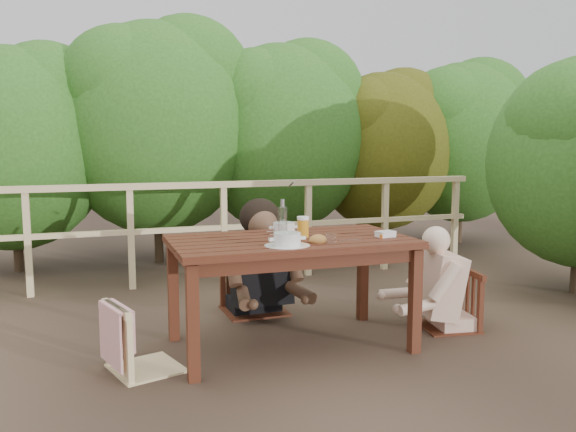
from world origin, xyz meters
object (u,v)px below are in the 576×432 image
object	(u,v)px
bottle	(283,219)
butter_tub	(385,235)
chair_left	(144,305)
soup_near	(287,240)
woman	(253,225)
diner_right	(453,244)
soup_far	(284,228)
chair_right	(449,274)
table	(290,294)
beer_glass	(303,228)
chair_far	(254,253)
bread_roll	(318,240)
tumbler	(331,239)

from	to	relation	value
bottle	butter_tub	bearing A→B (deg)	-22.23
chair_left	soup_near	distance (m)	0.96
woman	soup_near	size ratio (longest dim) A/B	5.06
diner_right	soup_far	distance (m)	1.29
chair_right	table	bearing A→B (deg)	-81.02
table	chair_left	xyz separation A→B (m)	(-0.99, -0.11, 0.04)
beer_glass	chair_far	bearing A→B (deg)	96.62
table	diner_right	xyz separation A→B (m)	(1.29, -0.01, 0.27)
bread_roll	diner_right	bearing A→B (deg)	10.96
chair_right	tumbler	size ratio (longest dim) A/B	10.70
bread_roll	bottle	distance (m)	0.38
bread_roll	table	bearing A→B (deg)	114.02
woman	diner_right	distance (m)	1.59
chair_far	butter_tub	size ratio (longest dim) A/B	7.84
diner_right	chair_far	bearing A→B (deg)	65.05
table	soup_near	world-z (taller)	soup_near
chair_left	butter_tub	distance (m)	1.66
bread_roll	bottle	xyz separation A→B (m)	(-0.13, 0.34, 0.10)
beer_glass	butter_tub	size ratio (longest dim) A/B	1.24
chair_left	tumbler	bearing A→B (deg)	-114.45
chair_left	chair_right	world-z (taller)	chair_right
bread_roll	bottle	bearing A→B (deg)	110.28
diner_right	butter_tub	distance (m)	0.69
table	woman	distance (m)	0.97
soup_near	bottle	bearing A→B (deg)	75.79
woman	tumbler	size ratio (longest dim) A/B	18.76
butter_tub	chair_far	bearing A→B (deg)	108.30
bottle	butter_tub	size ratio (longest dim) A/B	2.13
beer_glass	bottle	xyz separation A→B (m)	(-0.11, 0.10, 0.06)
chair_far	tumbler	distance (m)	1.20
chair_left	bottle	xyz separation A→B (m)	(0.97, 0.21, 0.46)
tumbler	soup_near	bearing A→B (deg)	178.34
tumbler	bread_roll	bearing A→B (deg)	157.58
table	tumbler	distance (m)	0.52
table	woman	world-z (taller)	woman
chair_right	diner_right	xyz separation A→B (m)	(0.03, 0.00, 0.22)
bottle	bread_roll	bearing A→B (deg)	-69.72
chair_left	bottle	bearing A→B (deg)	-94.26
chair_far	bread_roll	world-z (taller)	chair_far
soup_far	tumbler	bearing A→B (deg)	-74.48
woman	soup_far	xyz separation A→B (m)	(0.05, -0.65, 0.06)
table	chair_right	xyz separation A→B (m)	(1.26, -0.01, 0.05)
table	chair_left	size ratio (longest dim) A/B	1.94
butter_tub	chair_right	bearing A→B (deg)	0.64
chair_left	diner_right	bearing A→B (deg)	-104.11
chair_right	diner_right	bearing A→B (deg)	99.27
chair_left	chair_right	xyz separation A→B (m)	(2.25, 0.10, 0.00)
chair_right	diner_right	size ratio (longest dim) A/B	0.65
bottle	chair_far	bearing A→B (deg)	89.12
chair_left	table	bearing A→B (deg)	-100.40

